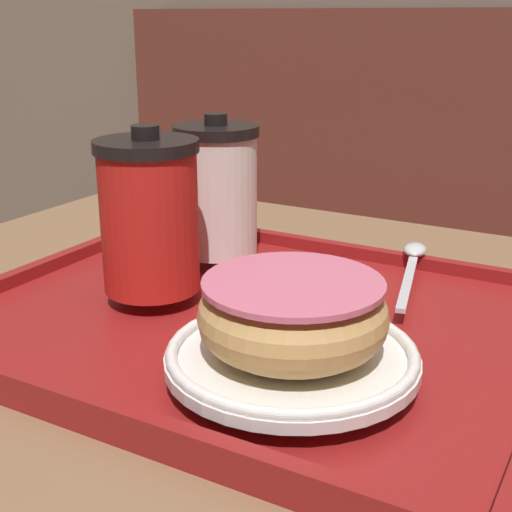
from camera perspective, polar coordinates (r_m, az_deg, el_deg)
booth_bench at (r=1.52m, az=13.66°, el=-8.12°), size 1.61×0.44×1.00m
serving_tray at (r=0.58m, az=0.00°, el=-5.30°), size 0.47×0.37×0.02m
coffee_cup_front at (r=0.59m, az=-8.64°, el=3.22°), size 0.09×0.09×0.14m
coffee_cup_rear at (r=0.68m, az=-3.15°, el=5.40°), size 0.08×0.08×0.13m
plate_with_chocolate_donut at (r=0.47m, az=2.89°, el=-7.96°), size 0.17×0.17×0.01m
donut_chocolate_glazed at (r=0.46m, az=2.95°, el=-4.61°), size 0.12×0.12×0.05m
spoon at (r=0.68m, az=12.43°, el=-0.27°), size 0.05×0.16×0.01m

